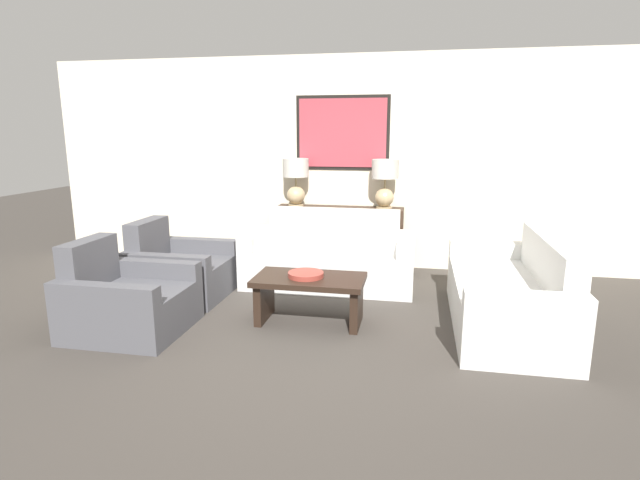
{
  "coord_description": "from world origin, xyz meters",
  "views": [
    {
      "loc": [
        0.95,
        -4.01,
        1.73
      ],
      "look_at": [
        0.01,
        0.81,
        0.65
      ],
      "focal_mm": 28.0,
      "sensor_mm": 36.0,
      "label": 1
    }
  ],
  "objects_px": {
    "couch_by_side": "(510,296)",
    "armchair_near_back_wall": "(179,271)",
    "armchair_near_camera": "(127,302)",
    "couch_by_back_wall": "(330,260)",
    "decorative_bowl": "(306,275)",
    "table_lamp_left": "(296,178)",
    "table_lamp_right": "(385,179)",
    "coffee_table": "(310,290)",
    "console_table": "(339,238)"
  },
  "relations": [
    {
      "from": "couch_by_side",
      "to": "table_lamp_right",
      "type": "bearing_deg",
      "value": 127.29
    },
    {
      "from": "console_table",
      "to": "decorative_bowl",
      "type": "height_order",
      "value": "console_table"
    },
    {
      "from": "table_lamp_right",
      "to": "couch_by_side",
      "type": "distance_m",
      "value": 2.23
    },
    {
      "from": "coffee_table",
      "to": "armchair_near_camera",
      "type": "height_order",
      "value": "armchair_near_camera"
    },
    {
      "from": "coffee_table",
      "to": "armchair_near_camera",
      "type": "relative_size",
      "value": 1.06
    },
    {
      "from": "armchair_near_camera",
      "to": "table_lamp_left",
      "type": "bearing_deg",
      "value": 68.17
    },
    {
      "from": "console_table",
      "to": "couch_by_back_wall",
      "type": "xyz_separation_m",
      "value": [
        0.0,
        -0.67,
        -0.11
      ]
    },
    {
      "from": "couch_by_back_wall",
      "to": "decorative_bowl",
      "type": "bearing_deg",
      "value": -90.41
    },
    {
      "from": "table_lamp_right",
      "to": "armchair_near_back_wall",
      "type": "relative_size",
      "value": 0.64
    },
    {
      "from": "console_table",
      "to": "table_lamp_right",
      "type": "bearing_deg",
      "value": -0.0
    },
    {
      "from": "coffee_table",
      "to": "armchair_near_camera",
      "type": "distance_m",
      "value": 1.61
    },
    {
      "from": "console_table",
      "to": "couch_by_side",
      "type": "distance_m",
      "value": 2.43
    },
    {
      "from": "console_table",
      "to": "armchair_near_back_wall",
      "type": "distance_m",
      "value": 2.05
    },
    {
      "from": "console_table",
      "to": "coffee_table",
      "type": "xyz_separation_m",
      "value": [
        0.02,
        -1.88,
        -0.09
      ]
    },
    {
      "from": "decorative_bowl",
      "to": "table_lamp_right",
      "type": "bearing_deg",
      "value": 73.25
    },
    {
      "from": "couch_by_back_wall",
      "to": "console_table",
      "type": "bearing_deg",
      "value": 90.0
    },
    {
      "from": "table_lamp_left",
      "to": "couch_by_side",
      "type": "relative_size",
      "value": 0.32
    },
    {
      "from": "couch_by_side",
      "to": "armchair_near_back_wall",
      "type": "bearing_deg",
      "value": 175.79
    },
    {
      "from": "console_table",
      "to": "armchair_near_back_wall",
      "type": "height_order",
      "value": "armchair_near_back_wall"
    },
    {
      "from": "couch_by_back_wall",
      "to": "decorative_bowl",
      "type": "height_order",
      "value": "couch_by_back_wall"
    },
    {
      "from": "couch_by_back_wall",
      "to": "couch_by_side",
      "type": "bearing_deg",
      "value": -28.11
    },
    {
      "from": "table_lamp_left",
      "to": "decorative_bowl",
      "type": "xyz_separation_m",
      "value": [
        0.55,
        -1.88,
        -0.7
      ]
    },
    {
      "from": "table_lamp_left",
      "to": "console_table",
      "type": "bearing_deg",
      "value": 0.0
    },
    {
      "from": "table_lamp_left",
      "to": "table_lamp_right",
      "type": "distance_m",
      "value": 1.12
    },
    {
      "from": "couch_by_back_wall",
      "to": "coffee_table",
      "type": "bearing_deg",
      "value": -88.83
    },
    {
      "from": "console_table",
      "to": "couch_by_back_wall",
      "type": "relative_size",
      "value": 0.84
    },
    {
      "from": "armchair_near_back_wall",
      "to": "decorative_bowl",
      "type": "bearing_deg",
      "value": -18.2
    },
    {
      "from": "couch_by_side",
      "to": "coffee_table",
      "type": "distance_m",
      "value": 1.79
    },
    {
      "from": "table_lamp_right",
      "to": "coffee_table",
      "type": "height_order",
      "value": "table_lamp_right"
    },
    {
      "from": "armchair_near_back_wall",
      "to": "armchair_near_camera",
      "type": "relative_size",
      "value": 1.0
    },
    {
      "from": "table_lamp_left",
      "to": "couch_by_side",
      "type": "height_order",
      "value": "table_lamp_left"
    },
    {
      "from": "couch_by_back_wall",
      "to": "table_lamp_left",
      "type": "bearing_deg",
      "value": 129.75
    },
    {
      "from": "console_table",
      "to": "coffee_table",
      "type": "relative_size",
      "value": 1.6
    },
    {
      "from": "table_lamp_left",
      "to": "couch_by_back_wall",
      "type": "height_order",
      "value": "table_lamp_left"
    },
    {
      "from": "console_table",
      "to": "couch_by_back_wall",
      "type": "height_order",
      "value": "couch_by_back_wall"
    },
    {
      "from": "coffee_table",
      "to": "decorative_bowl",
      "type": "bearing_deg",
      "value": -177.23
    },
    {
      "from": "console_table",
      "to": "decorative_bowl",
      "type": "xyz_separation_m",
      "value": [
        -0.01,
        -1.88,
        0.06
      ]
    },
    {
      "from": "couch_by_side",
      "to": "armchair_near_back_wall",
      "type": "relative_size",
      "value": 2.02
    },
    {
      "from": "console_table",
      "to": "armchair_near_camera",
      "type": "relative_size",
      "value": 1.7
    },
    {
      "from": "table_lamp_right",
      "to": "armchair_near_back_wall",
      "type": "height_order",
      "value": "table_lamp_right"
    },
    {
      "from": "console_table",
      "to": "table_lamp_left",
      "type": "xyz_separation_m",
      "value": [
        -0.56,
        -0.0,
        0.76
      ]
    },
    {
      "from": "console_table",
      "to": "armchair_near_back_wall",
      "type": "bearing_deg",
      "value": -137.35
    },
    {
      "from": "couch_by_back_wall",
      "to": "coffee_table",
      "type": "relative_size",
      "value": 1.9
    },
    {
      "from": "coffee_table",
      "to": "table_lamp_right",
      "type": "bearing_deg",
      "value": 74.17
    },
    {
      "from": "couch_by_back_wall",
      "to": "armchair_near_camera",
      "type": "relative_size",
      "value": 2.02
    },
    {
      "from": "coffee_table",
      "to": "armchair_near_back_wall",
      "type": "relative_size",
      "value": 1.06
    },
    {
      "from": "decorative_bowl",
      "to": "armchair_near_camera",
      "type": "distance_m",
      "value": 1.59
    },
    {
      "from": "couch_by_side",
      "to": "decorative_bowl",
      "type": "bearing_deg",
      "value": -172.16
    },
    {
      "from": "armchair_near_back_wall",
      "to": "table_lamp_right",
      "type": "bearing_deg",
      "value": 33.92
    },
    {
      "from": "table_lamp_right",
      "to": "coffee_table",
      "type": "distance_m",
      "value": 2.13
    }
  ]
}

